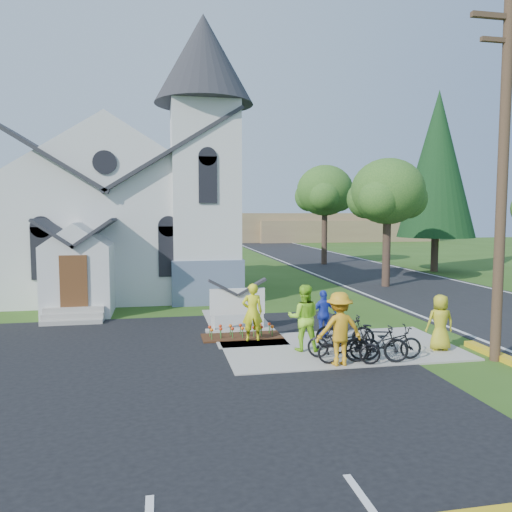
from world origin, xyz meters
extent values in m
plane|color=#2F5017|center=(0.00, 0.00, 0.00)|extent=(120.00, 120.00, 0.00)
cube|color=black|center=(-7.00, -2.00, 0.01)|extent=(20.00, 16.00, 0.02)
cube|color=black|center=(10.00, 15.00, 0.01)|extent=(8.00, 90.00, 0.02)
cube|color=#A6A196|center=(1.50, 0.50, 0.03)|extent=(7.00, 4.00, 0.05)
cube|color=silver|center=(-6.00, 13.00, 2.50)|extent=(11.00, 9.00, 5.00)
cube|color=slate|center=(-1.70, 9.70, 1.00)|extent=(3.20, 3.20, 2.00)
cube|color=silver|center=(-1.70, 9.70, 4.50)|extent=(3.00, 3.00, 9.00)
cone|color=#26272B|center=(-1.70, 9.70, 11.00)|extent=(4.50, 4.50, 4.00)
cube|color=silver|center=(-7.00, 7.30, 1.40)|extent=(2.60, 2.40, 2.80)
cube|color=brown|center=(-7.00, 6.07, 1.50)|extent=(1.00, 0.10, 2.00)
cube|color=#A6A196|center=(-1.20, 3.20, 0.05)|extent=(2.20, 0.40, 0.10)
cube|color=white|center=(-2.05, 3.20, 0.55)|extent=(0.12, 0.12, 1.00)
cube|color=white|center=(-0.35, 3.20, 0.55)|extent=(0.12, 0.12, 1.00)
cube|color=white|center=(-1.20, 3.20, 1.05)|extent=(1.90, 0.14, 0.90)
cube|color=#331B0E|center=(-1.20, 2.30, 0.04)|extent=(2.60, 1.10, 0.07)
cylinder|color=#433121|center=(5.30, -1.50, 5.00)|extent=(0.28, 0.28, 10.00)
cube|color=#433121|center=(5.30, -1.50, 9.20)|extent=(2.20, 0.14, 0.14)
cube|color=#433121|center=(5.30, -1.50, 8.60)|extent=(1.60, 0.12, 0.12)
cylinder|color=#37251E|center=(8.50, 12.00, 2.02)|extent=(0.44, 0.44, 4.05)
ellipsoid|color=#25551D|center=(8.50, 12.00, 5.25)|extent=(4.00, 4.00, 3.60)
cylinder|color=#37251E|center=(9.00, 24.00, 2.25)|extent=(0.44, 0.44, 4.50)
ellipsoid|color=#25551D|center=(9.00, 24.00, 5.82)|extent=(4.40, 4.40, 3.96)
cylinder|color=#37251E|center=(15.00, 18.00, 1.20)|extent=(0.50, 0.50, 2.40)
cone|color=black|center=(15.00, 18.00, 7.40)|extent=(5.20, 5.20, 10.00)
cube|color=#876C4B|center=(6.00, 56.00, 2.00)|extent=(60.00, 8.00, 4.00)
cube|color=#876C4B|center=(-10.00, 58.00, 2.80)|extent=(30.00, 6.00, 5.60)
cube|color=#876C4B|center=(22.00, 54.00, 1.50)|extent=(25.00, 6.00, 3.00)
imported|color=yellow|center=(-0.95, 1.74, 0.96)|extent=(0.69, 0.47, 1.83)
imported|color=black|center=(1.04, -0.70, 0.51)|extent=(1.85, 1.27, 0.92)
imported|color=#99E82B|center=(0.32, 0.34, 1.03)|extent=(1.10, 0.94, 1.95)
imported|color=black|center=(1.59, 0.29, 0.57)|extent=(1.81, 0.96, 1.04)
imported|color=blue|center=(1.36, 1.60, 0.83)|extent=(0.97, 0.55, 1.56)
imported|color=black|center=(1.13, -1.20, 0.49)|extent=(1.76, 0.97, 0.88)
imported|color=orange|center=(0.85, -1.20, 1.03)|extent=(1.30, 0.78, 1.96)
imported|color=black|center=(1.91, -1.20, 0.57)|extent=(1.80, 0.90, 1.04)
imported|color=gold|center=(4.28, -0.40, 0.88)|extent=(0.87, 0.63, 1.65)
imported|color=black|center=(2.40, -1.00, 0.52)|extent=(1.84, 0.79, 0.94)
camera|label=1|loc=(-3.81, -13.53, 4.10)|focal=35.00mm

